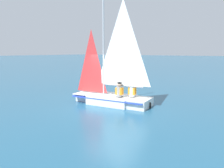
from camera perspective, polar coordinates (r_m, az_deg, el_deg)
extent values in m
plane|color=#235675|center=(11.29, 0.00, -5.13)|extent=(260.00, 260.00, 0.00)
cube|color=white|center=(11.24, 0.00, -4.09)|extent=(2.37, 1.87, 0.42)
cube|color=white|center=(12.04, -6.46, -3.29)|extent=(1.02, 0.99, 0.42)
cube|color=white|center=(10.61, 7.35, -4.92)|extent=(1.08, 1.46, 0.42)
cube|color=blue|center=(11.21, 0.00, -3.42)|extent=(4.05, 2.11, 0.05)
cube|color=silver|center=(11.74, -4.66, -2.42)|extent=(1.96, 1.69, 0.04)
cylinder|color=#B7B7BC|center=(11.22, -2.25, 9.42)|extent=(0.08, 0.08, 4.84)
cylinder|color=#B7B7BC|center=(10.83, 2.76, -0.38)|extent=(2.16, 0.36, 0.07)
pyramid|color=white|center=(10.71, 2.84, 10.74)|extent=(2.05, 0.33, 4.12)
pyramid|color=red|center=(11.62, -5.38, 6.04)|extent=(1.33, 0.23, 3.30)
cube|color=black|center=(10.46, 9.98, -5.54)|extent=(0.08, 0.04, 0.29)
cube|color=black|center=(10.85, 1.93, -4.45)|extent=(0.31, 0.28, 0.45)
cylinder|color=gray|center=(10.75, 1.94, -1.98)|extent=(0.34, 0.34, 0.50)
cube|color=orange|center=(10.75, 1.94, -1.85)|extent=(0.37, 0.30, 0.35)
sphere|color=tan|center=(10.69, 1.95, -0.15)|extent=(0.22, 0.22, 0.22)
cylinder|color=black|center=(10.68, 1.95, 0.29)|extent=(0.24, 0.24, 0.06)
cube|color=black|center=(10.93, 5.26, -4.39)|extent=(0.31, 0.28, 0.45)
cylinder|color=white|center=(10.83, 5.30, -1.94)|extent=(0.34, 0.34, 0.50)
cube|color=orange|center=(10.83, 5.30, -1.81)|extent=(0.37, 0.30, 0.35)
sphere|color=#A87A56|center=(10.78, 5.32, -0.11)|extent=(0.22, 0.22, 0.22)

